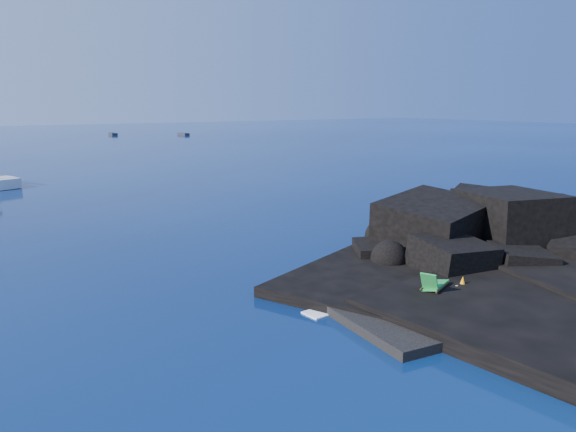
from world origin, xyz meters
The scene contains 10 objects.
ground centered at (0.00, 0.00, 0.00)m, with size 400.00×400.00×0.00m, color #030C31.
headland centered at (13.00, 3.00, 0.00)m, with size 24.00×24.00×3.60m, color black, non-canonical shape.
beach centered at (4.50, 0.50, 0.00)m, with size 8.50×6.00×0.70m, color black.
surf_foam centered at (5.00, 5.00, 0.00)m, with size 10.00×8.00×0.06m, color white, non-canonical shape.
deck_chair centered at (4.90, 1.16, 0.95)m, with size 1.76×0.77×1.21m, color #1C8034, non-canonical shape.
towel centered at (5.38, 0.57, 0.37)m, with size 1.77×0.84×0.05m, color white.
sunbather centered at (5.38, 0.57, 0.53)m, with size 1.68×0.47×0.26m, color #DFB575, non-canonical shape.
marker_cone centered at (6.19, 0.87, 0.65)m, with size 0.39×0.39×0.59m, color orange.
distant_boat_a centered at (28.55, 126.03, 0.00)m, with size 1.32×4.24×0.57m, color #222327.
distant_boat_b centered at (42.92, 116.39, 0.00)m, with size 1.28×4.12×0.55m, color #252429.
Camera 1 is at (-11.84, -13.51, 7.91)m, focal length 35.00 mm.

